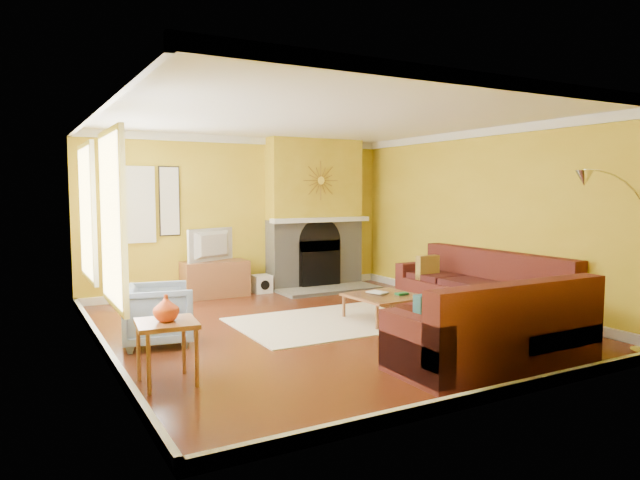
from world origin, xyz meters
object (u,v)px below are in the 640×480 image
media_console (215,279)px  side_table (167,353)px  armchair (157,314)px  sectional_sofa (439,295)px  arc_lamp (621,268)px  coffee_table (385,307)px

media_console → side_table: size_ratio=1.86×
armchair → side_table: armchair is taller
sectional_sofa → armchair: (-3.29, 1.04, -0.10)m
armchair → arc_lamp: 5.04m
media_console → armchair: 2.98m
media_console → armchair: (-1.54, -2.55, 0.05)m
media_console → armchair: bearing=-121.2°
side_table → sectional_sofa: bearing=5.8°
arc_lamp → armchair: bearing=143.2°
side_table → media_console: bearing=65.8°
media_console → arc_lamp: size_ratio=0.55×
coffee_table → armchair: bearing=175.0°
media_console → coffee_table: bearing=-62.4°
sectional_sofa → armchair: bearing=162.4°
sectional_sofa → arc_lamp: (0.71, -1.95, 0.53)m
coffee_table → side_table: (-3.25, -1.14, 0.11)m
sectional_sofa → arc_lamp: 2.14m
side_table → arc_lamp: size_ratio=0.30×
media_console → armchair: size_ratio=1.40×
sectional_sofa → armchair: 3.45m
armchair → side_table: bearing=-179.4°
arc_lamp → sectional_sofa: bearing=110.1°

